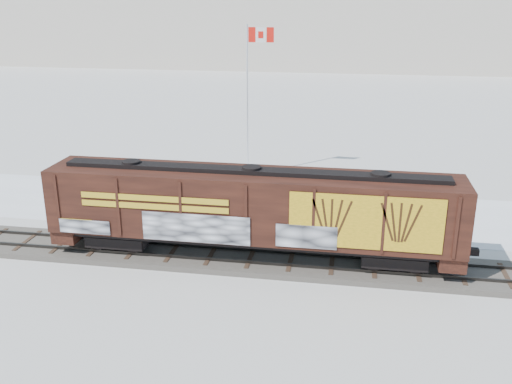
% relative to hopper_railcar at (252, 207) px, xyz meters
% --- Properties ---
extents(ground, '(500.00, 500.00, 0.00)m').
position_rel_hopper_railcar_xyz_m(ground, '(-2.06, 0.01, -2.90)').
color(ground, white).
rests_on(ground, ground).
extents(rail_track, '(50.00, 3.40, 0.43)m').
position_rel_hopper_railcar_xyz_m(rail_track, '(-2.06, 0.01, -2.76)').
color(rail_track, '#59544C').
rests_on(rail_track, ground).
extents(parking_strip, '(40.00, 8.00, 0.03)m').
position_rel_hopper_railcar_xyz_m(parking_strip, '(-2.06, 7.51, -2.89)').
color(parking_strip, white).
rests_on(parking_strip, ground).
extents(hopper_railcar, '(19.81, 3.06, 4.41)m').
position_rel_hopper_railcar_xyz_m(hopper_railcar, '(0.00, 0.00, 0.00)').
color(hopper_railcar, black).
rests_on(hopper_railcar, rail_track).
extents(flagpole, '(2.30, 0.90, 10.75)m').
position_rel_hopper_railcar_xyz_m(flagpole, '(-2.72, 14.23, 1.02)').
color(flagpole, silver).
rests_on(flagpole, ground).
extents(car_silver, '(4.92, 2.60, 1.60)m').
position_rel_hopper_railcar_xyz_m(car_silver, '(-8.06, 5.82, -2.08)').
color(car_silver, '#AEB0B5').
rests_on(car_silver, parking_strip).
extents(car_white, '(4.88, 2.69, 1.53)m').
position_rel_hopper_railcar_xyz_m(car_white, '(0.24, 5.97, -2.11)').
color(car_white, silver).
rests_on(car_white, parking_strip).
extents(car_dark, '(5.36, 2.30, 1.54)m').
position_rel_hopper_railcar_xyz_m(car_dark, '(4.06, 7.05, -2.10)').
color(car_dark, black).
rests_on(car_dark, parking_strip).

